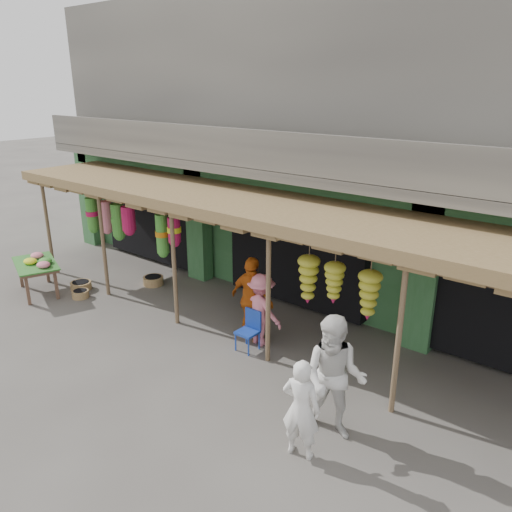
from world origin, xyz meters
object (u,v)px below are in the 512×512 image
Objects in this scene: person_vendor at (252,299)px; blue_chair at (250,328)px; person_right at (334,379)px; flower_table at (37,265)px; person_front at (301,409)px; person_shopper at (261,310)px.

blue_chair is at bearing 123.12° from person_vendor.
blue_chair is 2.89m from person_right.
person_vendor is at bearing 34.82° from flower_table.
flower_table is at bearing 161.13° from person_right.
person_front is at bearing -119.95° from person_right.
person_shopper is at bearing -54.62° from person_front.
blue_chair is 0.53× the size of person_front.
flower_table is 8.34m from person_front.
person_front is 3.43m from person_vendor.
person_right is at bearing 19.86° from flower_table.
flower_table is 5.98m from blue_chair.
flower_table is 0.92× the size of person_right.
person_front is 1.02× the size of person_shopper.
person_shopper is (0.25, -0.02, -0.14)m from person_vendor.
blue_chair is at bearing -49.77° from person_front.
person_vendor is 0.29m from person_shopper.
flower_table is at bearing 19.31° from person_shopper.
flower_table is 6.09m from person_shopper.
person_front is at bearing 142.06° from person_vendor.
flower_table is 1.19× the size of person_shopper.
person_shopper is at bearing 177.51° from person_vendor.
blue_chair is at bearing 86.64° from person_shopper.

